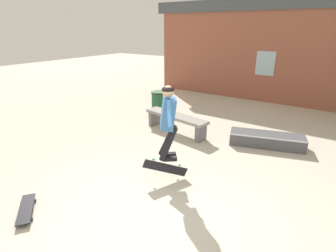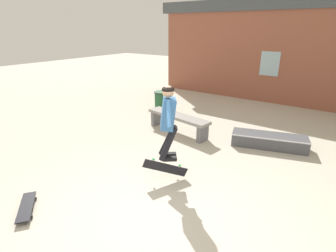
{
  "view_description": "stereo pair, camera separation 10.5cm",
  "coord_description": "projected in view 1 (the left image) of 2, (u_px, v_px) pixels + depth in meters",
  "views": [
    {
      "loc": [
        2.01,
        -2.7,
        2.8
      ],
      "look_at": [
        -0.48,
        0.96,
        1.13
      ],
      "focal_mm": 28.0,
      "sensor_mm": 36.0,
      "label": 1
    },
    {
      "loc": [
        2.09,
        -2.64,
        2.8
      ],
      "look_at": [
        -0.48,
        0.96,
        1.13
      ],
      "focal_mm": 28.0,
      "sensor_mm": 36.0,
      "label": 2
    }
  ],
  "objects": [
    {
      "name": "skateboard_resting",
      "position": [
        26.0,
        209.0,
        4.2
      ],
      "size": [
        0.76,
        0.63,
        0.08
      ],
      "rotation": [
        0.0,
        0.0,
        2.52
      ],
      "color": "black",
      "rests_on": "ground_plane"
    },
    {
      "name": "trash_bin",
      "position": [
        159.0,
        101.0,
        9.18
      ],
      "size": [
        0.53,
        0.53,
        0.71
      ],
      "color": "#235633",
      "rests_on": "ground_plane"
    },
    {
      "name": "park_bench",
      "position": [
        176.0,
        119.0,
        7.32
      ],
      "size": [
        2.04,
        0.75,
        0.52
      ],
      "rotation": [
        0.0,
        0.0,
        -0.17
      ],
      "color": "gray",
      "rests_on": "ground_plane"
    },
    {
      "name": "skate_ledge",
      "position": [
        266.0,
        140.0,
        6.54
      ],
      "size": [
        1.85,
        1.04,
        0.32
      ],
      "rotation": [
        0.0,
        0.0,
        0.3
      ],
      "color": "#4C4C51",
      "rests_on": "ground_plane"
    },
    {
      "name": "skater",
      "position": [
        168.0,
        117.0,
        4.66
      ],
      "size": [
        0.86,
        1.06,
        1.39
      ],
      "rotation": [
        0.0,
        0.0,
        0.67
      ],
      "color": "teal"
    },
    {
      "name": "ground_plane",
      "position": [
        159.0,
        216.0,
        4.13
      ],
      "size": [
        40.0,
        40.0,
        0.0
      ],
      "primitive_type": "plane",
      "color": "beige"
    },
    {
      "name": "building_backdrop",
      "position": [
        287.0,
        50.0,
        9.62
      ],
      "size": [
        11.25,
        0.52,
        4.75
      ],
      "color": "#93513D",
      "rests_on": "ground_plane"
    },
    {
      "name": "skateboard_flipping",
      "position": [
        165.0,
        168.0,
        5.02
      ],
      "size": [
        0.66,
        0.61,
        0.46
      ],
      "rotation": [
        0.0,
        0.0,
        0.78
      ],
      "color": "black"
    }
  ]
}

